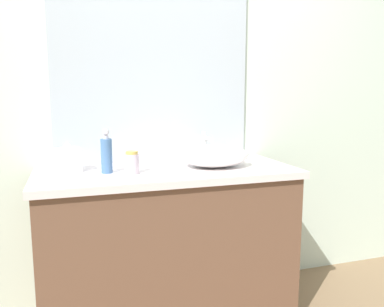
% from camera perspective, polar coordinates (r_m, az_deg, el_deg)
% --- Properties ---
extents(bathroom_wall_rear, '(6.00, 0.06, 2.60)m').
position_cam_1_polar(bathroom_wall_rear, '(2.37, -5.05, 9.45)').
color(bathroom_wall_rear, silver).
rests_on(bathroom_wall_rear, ground).
extents(vanity_counter, '(1.37, 0.60, 0.87)m').
position_cam_1_polar(vanity_counter, '(2.20, -3.58, -13.46)').
color(vanity_counter, brown).
rests_on(vanity_counter, ground).
extents(wall_mirror_panel, '(1.17, 0.01, 1.04)m').
position_cam_1_polar(wall_mirror_panel, '(2.33, -5.64, 11.79)').
color(wall_mirror_panel, '#B2BCC6').
rests_on(wall_mirror_panel, vanity_counter).
extents(sink_basin, '(0.38, 0.30, 0.12)m').
position_cam_1_polar(sink_basin, '(2.13, 3.43, -0.31)').
color(sink_basin, white).
rests_on(sink_basin, vanity_counter).
extents(faucet, '(0.03, 0.14, 0.18)m').
position_cam_1_polar(faucet, '(2.27, 1.97, 1.44)').
color(faucet, silver).
rests_on(faucet, vanity_counter).
extents(soap_dispenser, '(0.06, 0.06, 0.23)m').
position_cam_1_polar(soap_dispenser, '(2.00, -12.54, -0.08)').
color(soap_dispenser, '#436B9D').
rests_on(soap_dispenser, vanity_counter).
extents(lotion_bottle, '(0.07, 0.07, 0.11)m').
position_cam_1_polar(lotion_bottle, '(1.96, -8.88, -1.38)').
color(lotion_bottle, silver).
rests_on(lotion_bottle, vanity_counter).
extents(tissue_box, '(0.14, 0.14, 0.16)m').
position_cam_1_polar(tissue_box, '(2.11, -17.91, -0.68)').
color(tissue_box, silver).
rests_on(tissue_box, vanity_counter).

